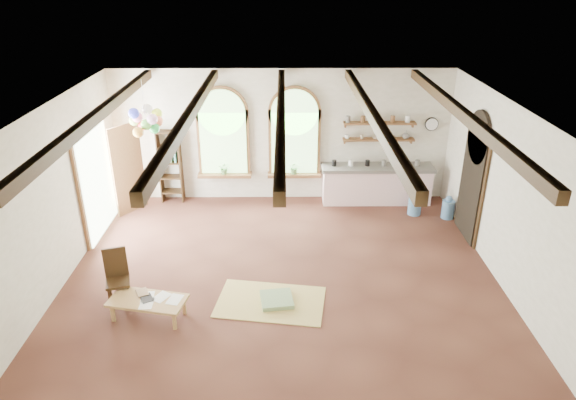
{
  "coord_description": "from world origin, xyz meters",
  "views": [
    {
      "loc": [
        0.05,
        -8.29,
        5.36
      ],
      "look_at": [
        0.12,
        0.6,
        1.25
      ],
      "focal_mm": 32.0,
      "sensor_mm": 36.0,
      "label": 1
    }
  ],
  "objects_px": {
    "kitchen_counter": "(376,184)",
    "coffee_table": "(148,301)",
    "balloon_cluster": "(146,120)",
    "side_chair": "(119,287)"
  },
  "relations": [
    {
      "from": "side_chair",
      "to": "coffee_table",
      "type": "bearing_deg",
      "value": -36.52
    },
    {
      "from": "side_chair",
      "to": "balloon_cluster",
      "type": "bearing_deg",
      "value": 91.39
    },
    {
      "from": "balloon_cluster",
      "to": "kitchen_counter",
      "type": "bearing_deg",
      "value": 9.81
    },
    {
      "from": "coffee_table",
      "to": "side_chair",
      "type": "relative_size",
      "value": 1.36
    },
    {
      "from": "coffee_table",
      "to": "side_chair",
      "type": "bearing_deg",
      "value": 143.48
    },
    {
      "from": "coffee_table",
      "to": "balloon_cluster",
      "type": "relative_size",
      "value": 1.17
    },
    {
      "from": "side_chair",
      "to": "balloon_cluster",
      "type": "height_order",
      "value": "balloon_cluster"
    },
    {
      "from": "kitchen_counter",
      "to": "balloon_cluster",
      "type": "distance_m",
      "value": 5.58
    },
    {
      "from": "kitchen_counter",
      "to": "coffee_table",
      "type": "height_order",
      "value": "kitchen_counter"
    },
    {
      "from": "side_chair",
      "to": "balloon_cluster",
      "type": "xyz_separation_m",
      "value": [
        -0.08,
        3.19,
        2.05
      ]
    }
  ]
}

